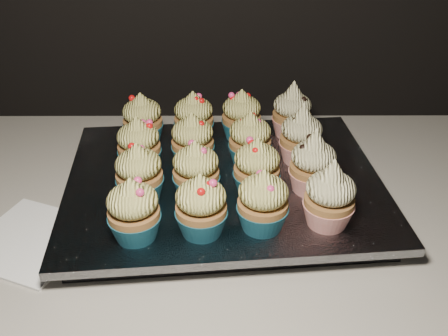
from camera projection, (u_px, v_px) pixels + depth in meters
name	position (u px, v px, depth m)	size (l,w,h in m)	color
worktop	(389.00, 222.00, 0.71)	(2.44, 0.64, 0.04)	beige
napkin	(31.00, 240.00, 0.65)	(0.14, 0.14, 0.00)	white
baking_tray	(224.00, 191.00, 0.72)	(0.41, 0.31, 0.02)	black
foil_lining	(224.00, 181.00, 0.71)	(0.44, 0.35, 0.01)	silver
cupcake_0	(134.00, 211.00, 0.58)	(0.06, 0.06, 0.08)	#195E77
cupcake_1	(201.00, 207.00, 0.59)	(0.06, 0.06, 0.08)	#195E77
cupcake_2	(263.00, 202.00, 0.60)	(0.06, 0.06, 0.08)	#195E77
cupcake_3	(330.00, 197.00, 0.60)	(0.06, 0.06, 0.10)	red
cupcake_4	(139.00, 174.00, 0.65)	(0.06, 0.06, 0.08)	#195E77
cupcake_5	(196.00, 171.00, 0.65)	(0.06, 0.06, 0.08)	#195E77
cupcake_6	(257.00, 169.00, 0.66)	(0.06, 0.06, 0.08)	#195E77
cupcake_7	(313.00, 165.00, 0.66)	(0.06, 0.06, 0.10)	red
cupcake_8	(139.00, 146.00, 0.71)	(0.06, 0.06, 0.08)	#195E77
cupcake_9	(193.00, 141.00, 0.72)	(0.06, 0.06, 0.08)	#195E77
cupcake_10	(250.00, 140.00, 0.72)	(0.06, 0.06, 0.08)	#195E77
cupcake_11	(301.00, 137.00, 0.73)	(0.06, 0.06, 0.10)	red
cupcake_12	(143.00, 120.00, 0.78)	(0.06, 0.06, 0.08)	#195E77
cupcake_13	(194.00, 118.00, 0.78)	(0.06, 0.06, 0.08)	#195E77
cupcake_14	(241.00, 116.00, 0.79)	(0.06, 0.06, 0.08)	#195E77
cupcake_15	(292.00, 112.00, 0.80)	(0.06, 0.06, 0.10)	red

